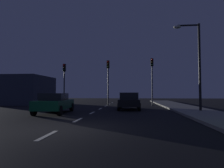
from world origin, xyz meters
TOP-DOWN VIEW (x-y plane):
  - ground_plane at (0.00, 7.00)m, footprint 80.00×80.00m
  - sidewalk_curb_right at (7.50, 7.00)m, footprint 3.00×40.00m
  - lane_stripe_nearest at (0.00, -1.20)m, footprint 0.16×1.60m
  - lane_stripe_second at (0.00, 2.60)m, footprint 0.16×1.60m
  - lane_stripe_third at (0.00, 6.40)m, footprint 0.16×1.60m
  - lane_stripe_fourth at (0.00, 10.20)m, footprint 0.16×1.60m
  - lane_stripe_fifth at (0.00, 14.00)m, footprint 0.16×1.60m
  - lane_stripe_sixth at (0.00, 17.80)m, footprint 0.16×1.60m
  - lane_stripe_seventh at (0.00, 21.60)m, footprint 0.16×1.60m
  - traffic_signal_left at (-5.18, 15.30)m, footprint 0.32×0.38m
  - traffic_signal_center at (0.09, 15.30)m, footprint 0.32×0.38m
  - traffic_signal_right at (5.17, 15.30)m, footprint 0.32×0.38m
  - car_stopped_ahead at (2.61, 9.52)m, footprint 1.83×3.91m
  - car_adjacent_lane at (-2.55, 5.85)m, footprint 2.14×4.48m
  - street_lamp_right at (7.48, 7.40)m, footprint 1.93×0.36m
  - storefront_left at (-10.60, 16.63)m, footprint 5.20×6.64m

SIDE VIEW (x-z plane):
  - ground_plane at x=0.00m, z-range 0.00..0.00m
  - lane_stripe_nearest at x=0.00m, z-range 0.00..0.01m
  - lane_stripe_second at x=0.00m, z-range 0.00..0.01m
  - lane_stripe_third at x=0.00m, z-range 0.00..0.01m
  - lane_stripe_fourth at x=0.00m, z-range 0.00..0.01m
  - lane_stripe_fifth at x=0.00m, z-range 0.00..0.01m
  - lane_stripe_sixth at x=0.00m, z-range 0.00..0.01m
  - lane_stripe_seventh at x=0.00m, z-range 0.00..0.01m
  - sidewalk_curb_right at x=7.50m, z-range 0.00..0.15m
  - car_adjacent_lane at x=-2.55m, z-range 0.03..1.43m
  - car_stopped_ahead at x=2.61m, z-range 0.01..1.47m
  - storefront_left at x=-10.60m, z-range 0.00..3.57m
  - traffic_signal_left at x=-5.18m, z-range 0.99..5.89m
  - traffic_signal_center at x=0.09m, z-range 1.03..6.26m
  - traffic_signal_right at x=5.17m, z-range 1.05..6.45m
  - street_lamp_right at x=7.48m, z-range 0.72..7.27m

